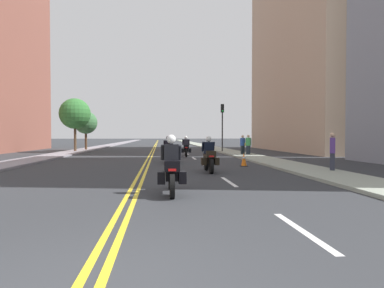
{
  "coord_description": "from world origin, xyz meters",
  "views": [
    {
      "loc": [
        0.77,
        -3.35,
        1.62
      ],
      "look_at": [
        2.52,
        14.62,
        1.17
      ],
      "focal_mm": 30.74,
      "sensor_mm": 36.0,
      "label": 1
    }
  ],
  "objects_px": {
    "motorcycle_2": "(168,152)",
    "pedestrian_1": "(243,145)",
    "motorcycle_1": "(209,158)",
    "pedestrian_0": "(332,152)",
    "pedestrian_2": "(248,145)",
    "street_tree_0": "(86,123)",
    "street_tree_1": "(75,114)",
    "motorcycle_0": "(171,170)",
    "motorcycle_3": "(186,148)",
    "traffic_cone_0": "(244,159)",
    "traffic_light_near": "(222,119)"
  },
  "relations": [
    {
      "from": "motorcycle_2",
      "to": "pedestrian_1",
      "type": "height_order",
      "value": "pedestrian_1"
    },
    {
      "from": "motorcycle_1",
      "to": "pedestrian_0",
      "type": "relative_size",
      "value": 1.23
    },
    {
      "from": "pedestrian_2",
      "to": "street_tree_0",
      "type": "xyz_separation_m",
      "value": [
        -15.18,
        10.74,
        2.17
      ]
    },
    {
      "from": "pedestrian_2",
      "to": "street_tree_1",
      "type": "bearing_deg",
      "value": 13.55
    },
    {
      "from": "motorcycle_2",
      "to": "pedestrian_2",
      "type": "xyz_separation_m",
      "value": [
        6.63,
        6.26,
        0.23
      ]
    },
    {
      "from": "motorcycle_0",
      "to": "motorcycle_3",
      "type": "height_order",
      "value": "motorcycle_0"
    },
    {
      "from": "street_tree_0",
      "to": "traffic_cone_0",
      "type": "bearing_deg",
      "value": -57.63
    },
    {
      "from": "pedestrian_1",
      "to": "pedestrian_2",
      "type": "distance_m",
      "value": 0.58
    },
    {
      "from": "pedestrian_0",
      "to": "traffic_cone_0",
      "type": "bearing_deg",
      "value": -109.37
    },
    {
      "from": "traffic_light_near",
      "to": "street_tree_1",
      "type": "xyz_separation_m",
      "value": [
        -14.3,
        1.93,
        0.56
      ]
    },
    {
      "from": "motorcycle_1",
      "to": "motorcycle_3",
      "type": "bearing_deg",
      "value": 90.56
    },
    {
      "from": "motorcycle_1",
      "to": "motorcycle_3",
      "type": "xyz_separation_m",
      "value": [
        -0.15,
        11.07,
        -0.0
      ]
    },
    {
      "from": "motorcycle_3",
      "to": "pedestrian_0",
      "type": "bearing_deg",
      "value": -62.67
    },
    {
      "from": "motorcycle_3",
      "to": "pedestrian_0",
      "type": "height_order",
      "value": "pedestrian_0"
    },
    {
      "from": "motorcycle_1",
      "to": "pedestrian_1",
      "type": "xyz_separation_m",
      "value": [
        4.62,
        12.08,
        0.21
      ]
    },
    {
      "from": "motorcycle_0",
      "to": "traffic_cone_0",
      "type": "xyz_separation_m",
      "value": [
        4.12,
        7.99,
        -0.31
      ]
    },
    {
      "from": "traffic_cone_0",
      "to": "traffic_light_near",
      "type": "relative_size",
      "value": 0.16
    },
    {
      "from": "pedestrian_2",
      "to": "street_tree_0",
      "type": "height_order",
      "value": "street_tree_0"
    },
    {
      "from": "motorcycle_1",
      "to": "street_tree_0",
      "type": "relative_size",
      "value": 0.51
    },
    {
      "from": "motorcycle_1",
      "to": "street_tree_1",
      "type": "xyz_separation_m",
      "value": [
        -10.47,
        18.79,
        3.13
      ]
    },
    {
      "from": "pedestrian_2",
      "to": "street_tree_1",
      "type": "xyz_separation_m",
      "value": [
        -15.42,
        7.17,
        2.9
      ]
    },
    {
      "from": "pedestrian_1",
      "to": "pedestrian_2",
      "type": "height_order",
      "value": "pedestrian_2"
    },
    {
      "from": "traffic_light_near",
      "to": "pedestrian_0",
      "type": "bearing_deg",
      "value": -85.11
    },
    {
      "from": "motorcycle_3",
      "to": "street_tree_0",
      "type": "height_order",
      "value": "street_tree_0"
    },
    {
      "from": "motorcycle_0",
      "to": "traffic_light_near",
      "type": "distance_m",
      "value": 23.07
    },
    {
      "from": "motorcycle_1",
      "to": "traffic_light_near",
      "type": "relative_size",
      "value": 0.47
    },
    {
      "from": "motorcycle_3",
      "to": "street_tree_0",
      "type": "bearing_deg",
      "value": 134.27
    },
    {
      "from": "traffic_light_near",
      "to": "pedestrian_1",
      "type": "xyz_separation_m",
      "value": [
        0.8,
        -4.78,
        -2.35
      ]
    },
    {
      "from": "motorcycle_0",
      "to": "traffic_cone_0",
      "type": "height_order",
      "value": "motorcycle_0"
    },
    {
      "from": "pedestrian_0",
      "to": "street_tree_1",
      "type": "bearing_deg",
      "value": -112.33
    },
    {
      "from": "motorcycle_1",
      "to": "traffic_cone_0",
      "type": "distance_m",
      "value": 3.5
    },
    {
      "from": "motorcycle_2",
      "to": "traffic_cone_0",
      "type": "xyz_separation_m",
      "value": [
        3.95,
        -2.71,
        -0.29
      ]
    },
    {
      "from": "motorcycle_0",
      "to": "street_tree_1",
      "type": "height_order",
      "value": "street_tree_1"
    },
    {
      "from": "motorcycle_0",
      "to": "motorcycle_1",
      "type": "xyz_separation_m",
      "value": [
        1.85,
        5.35,
        -0.02
      ]
    },
    {
      "from": "motorcycle_1",
      "to": "motorcycle_2",
      "type": "relative_size",
      "value": 1.01
    },
    {
      "from": "motorcycle_1",
      "to": "pedestrian_2",
      "type": "height_order",
      "value": "pedestrian_2"
    },
    {
      "from": "street_tree_1",
      "to": "traffic_cone_0",
      "type": "bearing_deg",
      "value": -51.72
    },
    {
      "from": "motorcycle_2",
      "to": "traffic_light_near",
      "type": "xyz_separation_m",
      "value": [
        5.5,
        11.51,
        2.56
      ]
    },
    {
      "from": "pedestrian_2",
      "to": "street_tree_0",
      "type": "relative_size",
      "value": 0.39
    },
    {
      "from": "motorcycle_1",
      "to": "motorcycle_3",
      "type": "distance_m",
      "value": 11.07
    },
    {
      "from": "motorcycle_3",
      "to": "street_tree_1",
      "type": "distance_m",
      "value": 13.27
    },
    {
      "from": "pedestrian_0",
      "to": "pedestrian_2",
      "type": "relative_size",
      "value": 1.05
    },
    {
      "from": "traffic_light_near",
      "to": "pedestrian_1",
      "type": "distance_m",
      "value": 5.38
    },
    {
      "from": "motorcycle_0",
      "to": "street_tree_1",
      "type": "relative_size",
      "value": 0.41
    },
    {
      "from": "pedestrian_2",
      "to": "street_tree_0",
      "type": "distance_m",
      "value": 18.72
    },
    {
      "from": "motorcycle_2",
      "to": "traffic_cone_0",
      "type": "relative_size",
      "value": 2.97
    },
    {
      "from": "pedestrian_0",
      "to": "pedestrian_1",
      "type": "height_order",
      "value": "pedestrian_0"
    },
    {
      "from": "traffic_light_near",
      "to": "street_tree_0",
      "type": "distance_m",
      "value": 15.09
    },
    {
      "from": "pedestrian_0",
      "to": "street_tree_0",
      "type": "relative_size",
      "value": 0.41
    },
    {
      "from": "motorcycle_0",
      "to": "motorcycle_2",
      "type": "relative_size",
      "value": 1.01
    }
  ]
}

